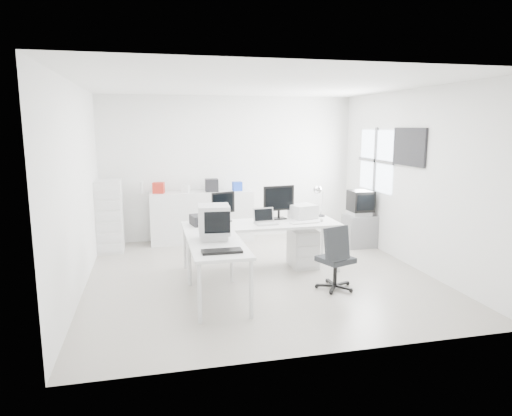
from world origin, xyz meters
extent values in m
cube|color=beige|center=(0.00, 0.00, 0.00)|extent=(5.00, 5.00, 0.01)
cube|color=white|center=(0.00, 0.00, 2.80)|extent=(5.00, 5.00, 0.01)
cube|color=silver|center=(0.00, 2.50, 1.40)|extent=(5.00, 0.02, 2.80)
cube|color=silver|center=(-2.50, 0.00, 1.40)|extent=(0.02, 5.00, 2.80)
cube|color=silver|center=(2.50, 0.00, 1.40)|extent=(0.02, 5.00, 2.80)
cube|color=silver|center=(0.80, 0.30, 0.30)|extent=(0.40, 0.50, 0.60)
cube|color=black|center=(-0.75, 0.35, 0.83)|extent=(0.48, 0.40, 0.15)
cube|color=silver|center=(0.75, 0.10, 0.76)|extent=(0.46, 0.20, 0.02)
sphere|color=silver|center=(1.05, 0.15, 0.78)|extent=(0.06, 0.06, 0.06)
cube|color=silver|center=(0.85, 0.47, 0.86)|extent=(0.46, 0.43, 0.22)
cube|color=black|center=(-0.75, -1.25, 0.77)|extent=(0.48, 0.19, 0.03)
cube|color=slate|center=(2.22, 1.21, 0.30)|extent=(0.54, 0.45, 0.59)
cube|color=silver|center=(-0.60, 2.24, 0.49)|extent=(1.96, 0.49, 0.98)
cube|color=#A52217|center=(-1.40, 2.24, 1.08)|extent=(0.24, 0.22, 0.20)
cube|color=silver|center=(-0.90, 2.24, 1.05)|extent=(0.18, 0.17, 0.14)
cube|color=black|center=(-0.40, 2.24, 1.10)|extent=(0.25, 0.23, 0.24)
cube|color=#183AAC|center=(0.10, 2.24, 1.07)|extent=(0.18, 0.16, 0.17)
cylinder|color=silver|center=(-1.70, 2.28, 1.09)|extent=(0.07, 0.07, 0.22)
cube|color=silver|center=(-2.28, 1.91, 0.64)|extent=(0.45, 0.54, 1.28)
camera|label=1|loc=(-1.55, -6.42, 2.23)|focal=32.00mm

